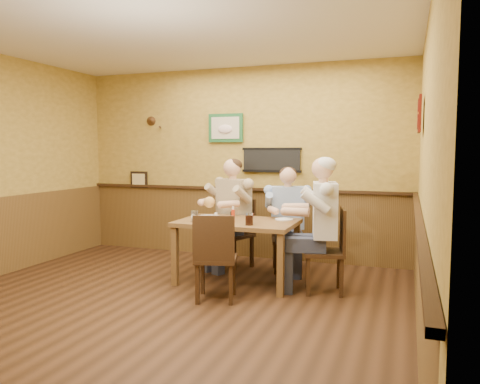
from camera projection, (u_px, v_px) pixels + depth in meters
The scene contains 17 objects.
room at pixel (173, 141), 4.69m from camera, with size 5.02×5.03×2.81m.
dining_table at pixel (237, 228), 5.61m from camera, with size 1.40×0.90×0.75m.
chair_back_left at pixel (234, 234), 6.33m from camera, with size 0.43×0.43×0.93m, color #362111, non-canonical shape.
chair_back_right at pixel (287, 239), 6.14m from camera, with size 0.40×0.40×0.86m, color #362111, non-canonical shape.
chair_right_end at pixel (324, 250), 5.22m from camera, with size 0.44×0.44×0.95m, color #362111, non-canonical shape.
chair_near_side at pixel (216, 256), 4.96m from camera, with size 0.43×0.43×0.93m, color #362111, non-canonical shape.
diner_tan_shirt at pixel (234, 219), 6.32m from camera, with size 0.61×0.61×1.33m, color tan, non-canonical shape.
diner_blue_polo at pixel (287, 225), 6.12m from camera, with size 0.57×0.57×1.23m, color #849CC6, non-canonical shape.
diner_white_elder at pixel (325, 232), 5.20m from camera, with size 0.63×0.63×1.36m, color silver, non-canonical shape.
water_glass_left at pixel (195, 216), 5.51m from camera, with size 0.09×0.09×0.13m, color white.
water_glass_mid at pixel (249, 219), 5.31m from camera, with size 0.09×0.09×0.13m, color white.
cola_tumbler at pixel (249, 220), 5.26m from camera, with size 0.09×0.09×0.11m, color black.
hot_sauce_bottle at pixel (233, 215), 5.47m from camera, with size 0.04×0.04×0.17m, color red.
salt_shaker at pixel (216, 217), 5.62m from camera, with size 0.04×0.04×0.09m, color white.
pepper_shaker at pixel (232, 215), 5.68m from camera, with size 0.04×0.04×0.10m, color black.
plate_far_left at pixel (209, 216), 5.89m from camera, with size 0.27×0.27×0.02m, color silver.
plate_far_right at pixel (284, 219), 5.66m from camera, with size 0.22×0.22×0.01m, color white.
Camera 1 is at (2.37, -4.04, 1.59)m, focal length 35.00 mm.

